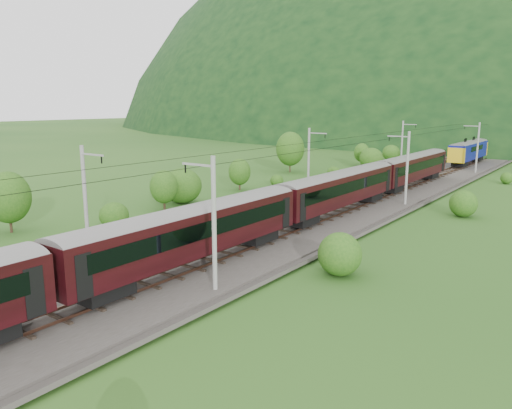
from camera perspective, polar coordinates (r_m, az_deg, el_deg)
The scene contains 14 objects.
ground at distance 34.65m, azimuth -12.52°, elevation -7.69°, with size 600.00×600.00×0.00m, color #224C18.
railbed at distance 41.52m, azimuth -2.11°, elevation -3.99°, with size 14.00×220.00×0.30m, color #38332D.
track_left at distance 42.95m, azimuth -4.63°, elevation -3.19°, with size 2.40×220.00×0.27m.
track_right at distance 40.07m, azimuth 0.59°, elevation -4.23°, with size 2.40×220.00×0.27m.
catenary_left at distance 62.06m, azimuth 6.10°, elevation 5.19°, with size 2.54×192.28×8.00m.
catenary_right at distance 56.94m, azimuth 16.82°, elevation 4.20°, with size 2.54×192.28×8.00m.
overhead_wires at distance 40.23m, azimuth -2.18°, elevation 5.59°, with size 4.83×198.00×0.03m.
mountain_ridge at distance 352.67m, azimuth 12.19°, elevation 9.38°, with size 336.00×280.00×132.00m, color black.
train at distance 41.50m, azimuth 2.73°, elevation 0.57°, with size 2.83×134.23×4.91m.
hazard_post_near at distance 89.14m, azimuth 19.42°, elevation 4.30°, with size 0.17×0.17×1.61m, color red.
hazard_post_far at distance 90.35m, azimuth 20.18°, elevation 4.36°, with size 0.18×0.18×1.67m, color red.
signal at distance 61.72m, azimuth 7.52°, elevation 2.45°, with size 0.26×0.26×2.31m.
vegetation_left at distance 54.19m, azimuth -11.26°, elevation 1.96°, with size 14.20×144.89×6.70m.
vegetation_right at distance 21.47m, azimuth -2.80°, elevation -15.92°, with size 6.42×97.81×3.11m.
Camera 1 is at (24.90, -21.33, 11.20)m, focal length 35.00 mm.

